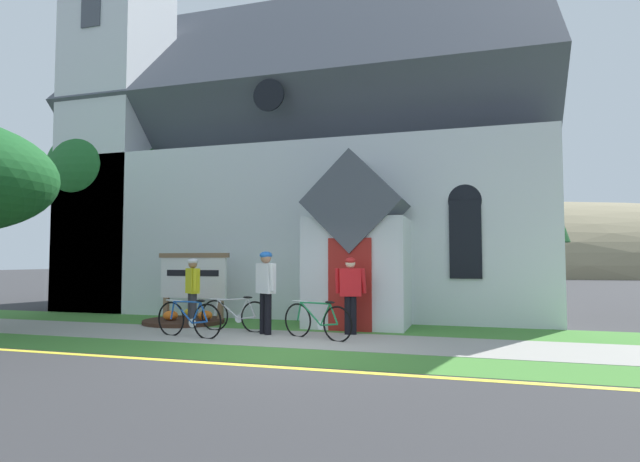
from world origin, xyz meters
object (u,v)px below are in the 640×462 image
object	(u,v)px
cyclist_in_blue_jersey	(350,289)
cyclist_in_yellow_jersey	(266,285)
roadside_conifer	(506,152)
yard_deciduous_tree	(114,175)
bicycle_blue	(189,319)
bicycle_silver	(317,321)
cyclist_in_red_jersey	(192,287)
church_sign	(193,277)
bicycle_white	(235,315)

from	to	relation	value
cyclist_in_blue_jersey	cyclist_in_yellow_jersey	bearing A→B (deg)	-164.19
cyclist_in_blue_jersey	roadside_conifer	bearing A→B (deg)	55.66
roadside_conifer	yard_deciduous_tree	world-z (taller)	roadside_conifer
bicycle_blue	roadside_conifer	size ratio (longest dim) A/B	0.23
bicycle_silver	cyclist_in_red_jersey	bearing A→B (deg)	166.14
roadside_conifer	cyclist_in_red_jersey	bearing A→B (deg)	-145.19
church_sign	bicycle_white	world-z (taller)	church_sign
church_sign	bicycle_blue	xyz separation A→B (m)	(1.35, -2.43, -0.77)
bicycle_blue	bicycle_silver	xyz separation A→B (m)	(2.64, 0.50, -0.01)
bicycle_blue	cyclist_in_red_jersey	xyz separation A→B (m)	(-0.71, 1.33, 0.58)
bicycle_white	roadside_conifer	distance (m)	9.30
cyclist_in_blue_jersey	bicycle_white	bearing A→B (deg)	-174.97
cyclist_in_red_jersey	cyclist_in_yellow_jersey	xyz separation A→B (m)	(2.10, -0.53, 0.11)
roadside_conifer	yard_deciduous_tree	xyz separation A→B (m)	(-12.86, -1.17, -0.26)
bicycle_silver	bicycle_white	bearing A→B (deg)	164.97
church_sign	yard_deciduous_tree	distance (m)	6.57
bicycle_silver	cyclist_in_blue_jersey	size ratio (longest dim) A/B	0.99
cyclist_in_red_jersey	church_sign	bearing A→B (deg)	119.83
cyclist_in_blue_jersey	church_sign	bearing A→B (deg)	165.84
cyclist_in_red_jersey	cyclist_in_blue_jersey	world-z (taller)	cyclist_in_blue_jersey
bicycle_blue	cyclist_in_yellow_jersey	size ratio (longest dim) A/B	0.95
church_sign	bicycle_white	xyz separation A→B (m)	(1.87, -1.36, -0.78)
cyclist_in_yellow_jersey	yard_deciduous_tree	distance (m)	9.47
church_sign	yard_deciduous_tree	size ratio (longest dim) A/B	0.32
cyclist_in_blue_jersey	roadside_conifer	distance (m)	7.33
bicycle_blue	cyclist_in_blue_jersey	distance (m)	3.45
roadside_conifer	cyclist_in_blue_jersey	bearing A→B (deg)	-124.34
bicycle_silver	cyclist_in_blue_jersey	distance (m)	1.12
bicycle_white	church_sign	bearing A→B (deg)	143.97
church_sign	roadside_conifer	size ratio (longest dim) A/B	0.27
bicycle_white	roadside_conifer	bearing A→B (deg)	41.29
bicycle_blue	bicycle_silver	world-z (taller)	bicycle_blue
bicycle_blue	cyclist_in_blue_jersey	world-z (taller)	cyclist_in_blue_jersey
bicycle_silver	roadside_conifer	distance (m)	8.45
yard_deciduous_tree	church_sign	bearing A→B (deg)	-30.53
church_sign	cyclist_in_yellow_jersey	xyz separation A→B (m)	(2.73, -1.63, -0.09)
bicycle_blue	cyclist_in_yellow_jersey	distance (m)	1.74
cyclist_in_yellow_jersey	roadside_conifer	xyz separation A→B (m)	(5.29, 5.66, 3.74)
cyclist_in_red_jersey	roadside_conifer	distance (m)	9.78
church_sign	cyclist_in_yellow_jersey	size ratio (longest dim) A/B	1.14
bicycle_blue	roadside_conifer	bearing A→B (deg)	44.10
church_sign	cyclist_in_blue_jersey	xyz separation A→B (m)	(4.49, -1.13, -0.18)
bicycle_silver	roadside_conifer	bearing A→B (deg)	55.93
cyclist_in_blue_jersey	roadside_conifer	world-z (taller)	roadside_conifer
church_sign	bicycle_blue	bearing A→B (deg)	-61.03
bicycle_silver	roadside_conifer	size ratio (longest dim) A/B	0.22
bicycle_white	bicycle_blue	bearing A→B (deg)	-116.21
cyclist_in_red_jersey	cyclist_in_blue_jersey	distance (m)	3.86
cyclist_in_blue_jersey	yard_deciduous_tree	xyz separation A→B (m)	(-9.34, 3.99, 3.57)
cyclist_in_yellow_jersey	bicycle_silver	bearing A→B (deg)	-13.38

